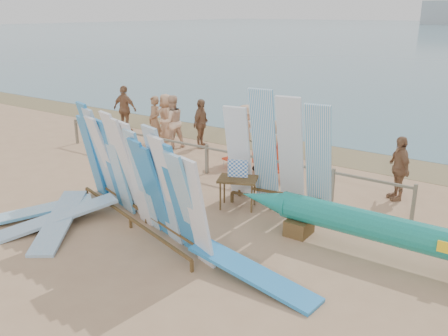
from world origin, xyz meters
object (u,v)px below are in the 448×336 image
Objects in this scene: beach_chair_right at (278,172)px; beachgoer_extra_1 at (125,109)px; beachgoer_7 at (294,132)px; outrigger_canoe at (382,230)px; main_surfboard_rack at (136,177)px; beachgoer_4 at (201,124)px; flat_board_e at (35,218)px; beachgoer_1 at (155,121)px; side_surfboard_rack at (278,155)px; beachgoer_2 at (172,122)px; flat_board_a at (60,229)px; beachgoer_6 at (270,147)px; flat_board_d at (252,281)px; stroller at (266,158)px; beachgoer_3 at (245,132)px; beachgoer_0 at (166,117)px; vendor_table at (238,192)px; beachgoer_10 at (399,168)px; beach_chair_left at (234,161)px; flat_board_b at (60,225)px.

beachgoer_extra_1 reaches higher than beach_chair_right.
outrigger_canoe is at bearing -167.28° from beachgoer_7.
beachgoer_4 is (-2.78, 6.04, -0.29)m from main_surfboard_rack.
beachgoer_1 is (-2.09, 6.53, 0.89)m from flat_board_e.
outrigger_canoe is (2.94, -1.10, -0.77)m from side_surfboard_rack.
beachgoer_1 is at bearing -59.91° from beachgoer_2.
side_surfboard_rack is 1.81× the size of beachgoer_7.
beachgoer_6 reaches higher than flat_board_a.
beachgoer_4 reaches higher than flat_board_d.
beachgoer_extra_1 is at bearing -166.60° from stroller.
flat_board_a is 7.38m from beachgoer_4.
beachgoer_2 is (3.05, -0.68, 0.00)m from beachgoer_extra_1.
flat_board_e is 1.44× the size of beachgoer_extra_1.
beachgoer_4 is (-2.06, 0.30, -0.03)m from beachgoer_3.
beach_chair_right reaches higher than flat_board_e.
beachgoer_4 is at bearing 131.73° from main_surfboard_rack.
main_surfboard_rack is 2.75× the size of beachgoer_extra_1.
outrigger_canoe is at bearing 91.91° from beachgoer_2.
flat_board_e is at bearing -163.28° from beachgoer_3.
main_surfboard_rack is at bearing 36.29° from beachgoer_6.
side_surfboard_rack is 7.34m from beachgoer_0.
flat_board_d is 5.57m from beach_chair_right.
beachgoer_3 is at bearing 114.17° from main_surfboard_rack.
beachgoer_1 is 1.08× the size of beachgoer_7.
vendor_table is at bearing -8.89° from beachgoer_1.
beachgoer_extra_1 reaches higher than beachgoer_10.
main_surfboard_rack reaches higher than flat_board_e.
beachgoer_6 reaches higher than beachgoer_7.
beachgoer_0 is 2.22m from beachgoer_extra_1.
main_surfboard_rack reaches higher than beachgoer_extra_1.
beachgoer_1 is at bearing -173.02° from beach_chair_left.
beachgoer_2 is at bearing 137.49° from beach_chair_right.
beachgoer_1 is at bearing 155.73° from beachgoer_extra_1.
beachgoer_6 is 0.93× the size of beachgoer_3.
beachgoer_4 is at bearing 172.40° from beachgoer_extra_1.
flat_board_e is at bearing -150.75° from flat_board_b.
beachgoer_2 is (-2.90, -0.29, 0.03)m from beachgoer_3.
main_surfboard_rack is at bearing 61.62° from flat_board_e.
beachgoer_7 is (-0.01, 1.88, 0.41)m from stroller.
beachgoer_0 reaches higher than flat_board_e.
beach_chair_left is 0.98× the size of beach_chair_right.
beachgoer_7 is at bearing 98.32° from flat_board_b.
beachgoer_0 is at bearing 71.96° from beachgoer_7.
beachgoer_6 reaches higher than beach_chair_left.
outrigger_canoe is 7.03m from beachgoer_3.
flat_board_b is at bearing -147.06° from beach_chair_right.
beach_chair_right is 8.01m from beachgoer_extra_1.
beachgoer_6 is 5.12m from beachgoer_1.
beachgoer_3 is 5.18m from beachgoer_10.
beachgoer_6 is (2.02, 5.98, 0.84)m from flat_board_a.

